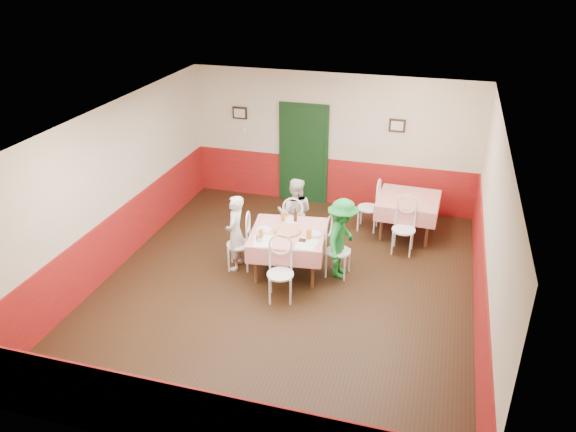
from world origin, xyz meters
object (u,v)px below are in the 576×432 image
(chair_second_b, at_px, (404,230))
(beer_bottle, at_px, (295,216))
(chair_right, at_px, (338,251))
(diner_right, at_px, (342,238))
(chair_left, at_px, (239,244))
(glass_b, at_px, (309,234))
(chair_far, at_px, (295,225))
(main_table, at_px, (288,252))
(diner_far, at_px, (295,213))
(glass_a, at_px, (261,233))
(glass_c, at_px, (283,217))
(chair_near, at_px, (280,274))
(pizza, at_px, (288,231))
(second_table, at_px, (407,216))
(chair_second_a, at_px, (368,208))
(diner_left, at_px, (235,233))
(wallet, at_px, (302,240))

(chair_second_b, relative_size, beer_bottle, 3.98)
(chair_right, bearing_deg, diner_right, -77.96)
(chair_left, bearing_deg, glass_b, 77.70)
(chair_far, bearing_deg, chair_left, 48.57)
(main_table, relative_size, chair_second_b, 1.36)
(diner_far, distance_m, diner_right, 1.27)
(glass_a, distance_m, glass_c, 0.70)
(beer_bottle, bearing_deg, main_table, -93.13)
(glass_c, bearing_deg, chair_near, -75.63)
(diner_right, bearing_deg, glass_b, 124.55)
(chair_second_b, xyz_separation_m, beer_bottle, (-1.80, -0.82, 0.42))
(chair_far, relative_size, diner_far, 0.67)
(chair_far, xyz_separation_m, pizza, (0.12, -0.86, 0.32))
(pizza, bearing_deg, diner_right, 9.16)
(chair_left, distance_m, glass_c, 0.90)
(second_table, height_order, chair_right, chair_right)
(chair_near, bearing_deg, glass_c, 89.78)
(chair_second_a, height_order, beer_bottle, beer_bottle)
(beer_bottle, bearing_deg, diner_right, -16.70)
(chair_far, relative_size, diner_left, 0.67)
(wallet, bearing_deg, pizza, 136.51)
(chair_near, relative_size, glass_b, 5.76)
(chair_left, height_order, chair_right, same)
(glass_a, bearing_deg, chair_near, -47.64)
(diner_left, distance_m, diner_right, 1.80)
(diner_right, bearing_deg, chair_far, 61.23)
(glass_a, height_order, glass_c, glass_c)
(second_table, distance_m, diner_far, 2.23)
(diner_right, bearing_deg, diner_far, 59.59)
(diner_left, relative_size, diner_far, 1.00)
(chair_left, distance_m, chair_near, 1.20)
(beer_bottle, bearing_deg, pizza, -92.78)
(beer_bottle, bearing_deg, diner_left, -150.90)
(main_table, distance_m, beer_bottle, 0.63)
(pizza, relative_size, wallet, 3.86)
(chair_left, height_order, pizza, chair_left)
(pizza, relative_size, glass_b, 2.71)
(chair_left, relative_size, chair_second_a, 1.00)
(chair_left, distance_m, chair_second_a, 2.82)
(second_table, height_order, glass_a, glass_a)
(glass_b, xyz_separation_m, diner_right, (0.50, 0.26, -0.14))
(second_table, xyz_separation_m, glass_c, (-2.01, -1.58, 0.46))
(chair_second_a, height_order, glass_b, glass_b)
(chair_left, relative_size, glass_a, 6.60)
(pizza, bearing_deg, wallet, -35.61)
(chair_right, xyz_separation_m, diner_right, (0.05, 0.01, 0.25))
(glass_a, distance_m, diner_far, 1.23)
(main_table, height_order, glass_b, glass_b)
(beer_bottle, height_order, wallet, beer_bottle)
(second_table, distance_m, chair_right, 2.08)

